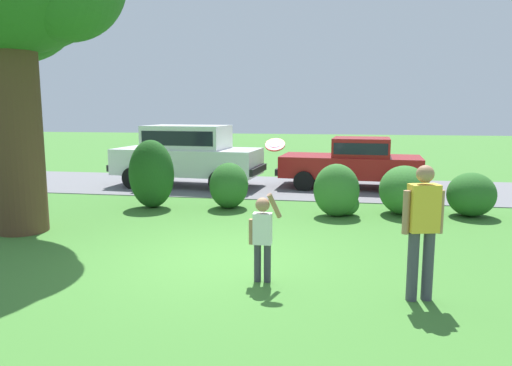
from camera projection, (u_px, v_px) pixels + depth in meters
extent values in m
plane|color=#3D752D|center=(219.00, 258.00, 7.91)|extent=(80.00, 80.00, 0.00)
cube|color=slate|center=(277.00, 187.00, 15.04)|extent=(28.00, 4.40, 0.02)
cylinder|color=#513823|center=(16.00, 131.00, 9.33)|extent=(0.98, 0.98, 4.00)
ellipsoid|color=#1E511C|center=(151.00, 174.00, 11.84)|extent=(1.13, 0.93, 1.68)
ellipsoid|color=#286023|center=(229.00, 185.00, 11.83)|extent=(0.95, 1.06, 1.13)
ellipsoid|color=#33702B|center=(336.00, 190.00, 10.90)|extent=(1.03, 0.86, 1.20)
ellipsoid|color=#33702B|center=(346.00, 204.00, 11.05)|extent=(0.60, 0.60, 0.54)
ellipsoid|color=#33702B|center=(405.00, 190.00, 11.10)|extent=(1.15, 1.36, 1.14)
ellipsoid|color=#286023|center=(471.00, 195.00, 10.92)|extent=(1.07, 1.08, 1.00)
ellipsoid|color=#286023|center=(473.00, 204.00, 11.01)|extent=(0.59, 0.59, 0.53)
cube|color=maroon|center=(350.00, 166.00, 14.83)|extent=(4.32, 2.12, 0.64)
cube|color=maroon|center=(361.00, 147.00, 14.66)|extent=(1.79, 1.73, 0.56)
cube|color=black|center=(361.00, 147.00, 14.66)|extent=(1.65, 1.74, 0.34)
cylinder|color=black|center=(304.00, 181.00, 14.29)|extent=(0.61, 0.26, 0.60)
cylinder|color=black|center=(312.00, 173.00, 16.10)|extent=(0.61, 0.26, 0.60)
cylinder|color=black|center=(395.00, 184.00, 13.68)|extent=(0.61, 0.26, 0.60)
cylinder|color=black|center=(392.00, 176.00, 15.48)|extent=(0.61, 0.26, 0.60)
cube|color=black|center=(282.00, 169.00, 15.36)|extent=(0.24, 1.75, 0.20)
cube|color=black|center=(423.00, 173.00, 14.35)|extent=(0.24, 1.75, 0.20)
cube|color=white|center=(188.00, 161.00, 15.13)|extent=(4.63, 2.19, 0.80)
cube|color=white|center=(187.00, 137.00, 15.01)|extent=(2.60, 1.81, 0.72)
cube|color=black|center=(187.00, 137.00, 15.01)|extent=(2.40, 1.82, 0.43)
cylinder|color=black|center=(133.00, 178.00, 14.64)|extent=(0.70, 0.27, 0.68)
cylinder|color=black|center=(161.00, 171.00, 16.44)|extent=(0.70, 0.27, 0.68)
cylinder|color=black|center=(220.00, 182.00, 13.95)|extent=(0.70, 0.27, 0.68)
cylinder|color=black|center=(239.00, 173.00, 15.75)|extent=(0.70, 0.27, 0.68)
cube|color=black|center=(123.00, 165.00, 15.73)|extent=(0.26, 1.75, 0.20)
cube|color=black|center=(258.00, 170.00, 14.59)|extent=(0.26, 1.75, 0.20)
cylinder|color=#383842|center=(258.00, 262.00, 6.79)|extent=(0.10, 0.10, 0.55)
cylinder|color=#383842|center=(267.00, 263.00, 6.77)|extent=(0.10, 0.10, 0.55)
cube|color=white|center=(262.00, 229.00, 6.71)|extent=(0.26, 0.17, 0.44)
sphere|color=#A37556|center=(263.00, 205.00, 6.66)|extent=(0.20, 0.20, 0.20)
cylinder|color=#A37556|center=(274.00, 206.00, 6.68)|extent=(0.20, 0.24, 0.39)
cylinder|color=#A37556|center=(251.00, 232.00, 6.74)|extent=(0.07, 0.07, 0.36)
cylinder|color=red|center=(275.00, 145.00, 6.75)|extent=(0.28, 0.25, 0.17)
cylinder|color=#337FDB|center=(275.00, 145.00, 6.75)|extent=(0.15, 0.14, 0.11)
cylinder|color=#3F3F4C|center=(428.00, 266.00, 6.11)|extent=(0.14, 0.14, 0.90)
cylinder|color=#3F3F4C|center=(413.00, 266.00, 6.09)|extent=(0.14, 0.14, 0.90)
cube|color=gold|center=(423.00, 208.00, 5.99)|extent=(0.40, 0.31, 0.60)
sphere|color=#A37556|center=(425.00, 174.00, 5.92)|extent=(0.22, 0.22, 0.22)
cylinder|color=#A37556|center=(440.00, 212.00, 6.02)|extent=(0.09, 0.09, 0.55)
cylinder|color=#A37556|center=(406.00, 212.00, 5.98)|extent=(0.09, 0.09, 0.55)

